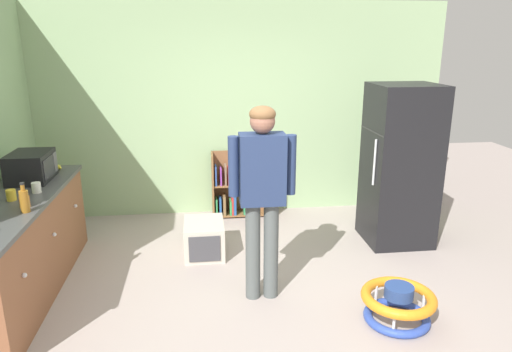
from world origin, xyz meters
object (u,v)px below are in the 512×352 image
at_px(bookshelf, 238,188).
at_px(baby_walker, 398,304).
at_px(microwave, 31,167).
at_px(kitchen_counter, 19,247).
at_px(standing_person, 262,186).
at_px(refrigerator, 400,165).
at_px(pet_carrier, 204,238).
at_px(banana_bunch, 57,167).
at_px(white_cup, 36,188).
at_px(amber_bottle, 24,200).
at_px(yellow_cup, 11,195).
at_px(green_cup, 37,167).
at_px(orange_cup, 25,202).

bearing_deg(bookshelf, baby_walker, -67.25).
bearing_deg(microwave, kitchen_counter, -88.74).
bearing_deg(standing_person, bookshelf, 90.97).
bearing_deg(refrigerator, microwave, -177.77).
xyz_separation_m(kitchen_counter, bookshelf, (2.11, 1.75, -0.09)).
bearing_deg(pet_carrier, banana_bunch, 167.22).
height_order(kitchen_counter, bookshelf, kitchen_counter).
bearing_deg(bookshelf, white_cup, -141.21).
relative_size(refrigerator, bookshelf, 2.09).
xyz_separation_m(pet_carrier, amber_bottle, (-1.41, -0.94, 0.82)).
height_order(amber_bottle, yellow_cup, amber_bottle).
xyz_separation_m(bookshelf, amber_bottle, (-1.88, -2.07, 0.63)).
xyz_separation_m(refrigerator, amber_bottle, (-3.59, -1.06, 0.11)).
xyz_separation_m(pet_carrier, green_cup, (-1.71, 0.29, 0.77)).
relative_size(yellow_cup, white_cup, 1.00).
height_order(refrigerator, amber_bottle, refrigerator).
bearing_deg(pet_carrier, kitchen_counter, -159.35).
xyz_separation_m(standing_person, pet_carrier, (-0.50, 0.93, -0.86)).
distance_m(orange_cup, white_cup, 0.39).
xyz_separation_m(microwave, orange_cup, (0.20, -0.79, -0.09)).
xyz_separation_m(kitchen_counter, pet_carrier, (1.64, 0.62, -0.27)).
bearing_deg(amber_bottle, pet_carrier, 33.76).
distance_m(banana_bunch, white_cup, 0.79).
relative_size(orange_cup, green_cup, 1.00).
height_order(microwave, yellow_cup, microwave).
relative_size(refrigerator, pet_carrier, 3.22).
xyz_separation_m(baby_walker, green_cup, (-3.26, 1.75, 0.79)).
height_order(bookshelf, banana_bunch, banana_bunch).
bearing_deg(refrigerator, pet_carrier, -177.02).
distance_m(refrigerator, baby_walker, 1.84).
bearing_deg(orange_cup, pet_carrier, 29.43).
xyz_separation_m(bookshelf, microwave, (-2.12, -1.17, 0.68)).
distance_m(green_cup, white_cup, 0.77).
height_order(refrigerator, orange_cup, refrigerator).
relative_size(pet_carrier, yellow_cup, 5.81).
bearing_deg(kitchen_counter, pet_carrier, 20.65).
bearing_deg(white_cup, yellow_cup, -126.57).
bearing_deg(refrigerator, yellow_cup, -168.93).
relative_size(pet_carrier, orange_cup, 5.81).
distance_m(baby_walker, yellow_cup, 3.38).
distance_m(pet_carrier, microwave, 1.86).
distance_m(refrigerator, white_cup, 3.71).
distance_m(banana_bunch, amber_bottle, 1.30).
relative_size(bookshelf, baby_walker, 1.41).
distance_m(refrigerator, banana_bunch, 3.72).
xyz_separation_m(refrigerator, bookshelf, (-1.72, 1.02, -0.53)).
relative_size(bookshelf, standing_person, 0.49).
height_order(pet_carrier, microwave, microwave).
relative_size(bookshelf, white_cup, 8.95).
relative_size(refrigerator, yellow_cup, 18.74).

